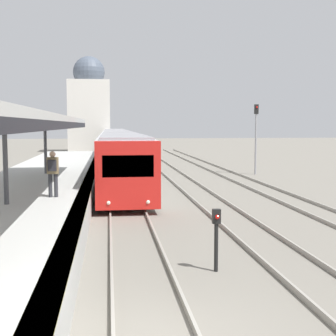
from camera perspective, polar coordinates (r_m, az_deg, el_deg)
platform_canopy at (r=16.15m, az=-19.20°, el=5.66°), size 4.00×24.68×2.92m
person_on_platform at (r=17.35m, az=-13.88°, el=-0.25°), size 0.40×0.40×1.66m
train_near at (r=41.97m, az=-6.23°, el=2.63°), size 2.64×46.94×3.12m
signal_post_near at (r=11.74m, az=5.91°, el=-7.83°), size 0.20×0.21×1.58m
signal_mast_far at (r=34.99m, az=10.68°, el=4.50°), size 0.28×0.29×5.14m
distant_domed_building at (r=63.95m, az=-9.56°, el=7.28°), size 5.44×5.44×12.73m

